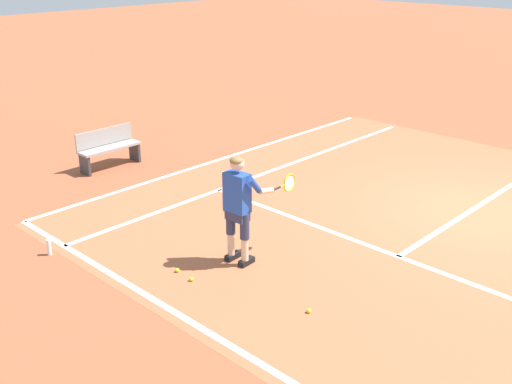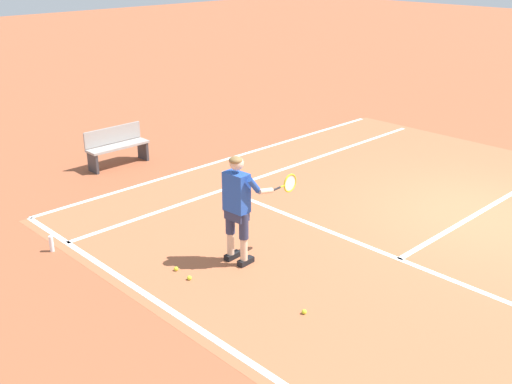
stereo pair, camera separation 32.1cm
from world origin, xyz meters
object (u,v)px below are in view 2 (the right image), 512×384
at_px(tennis_ball_by_baseline, 176,269).
at_px(water_bottle, 51,244).
at_px(tennis_ball_near_feet, 304,312).
at_px(tennis_ball_mid_court, 189,278).
at_px(courtside_bench, 117,146).
at_px(tennis_player, 238,202).

distance_m(tennis_ball_by_baseline, water_bottle, 2.15).
height_order(tennis_ball_near_feet, tennis_ball_mid_court, same).
relative_size(tennis_ball_near_feet, water_bottle, 0.25).
relative_size(tennis_ball_mid_court, courtside_bench, 0.05).
relative_size(tennis_ball_near_feet, courtside_bench, 0.05).
height_order(tennis_ball_near_feet, courtside_bench, courtside_bench).
bearing_deg(courtside_bench, tennis_ball_by_baseline, -22.83).
bearing_deg(tennis_player, tennis_ball_by_baseline, -116.98).
bearing_deg(courtside_bench, tennis_ball_mid_court, -21.67).
distance_m(courtside_bench, water_bottle, 4.19).
bearing_deg(water_bottle, tennis_ball_mid_court, 24.17).
height_order(tennis_ball_by_baseline, tennis_ball_mid_court, same).
bearing_deg(tennis_ball_near_feet, tennis_player, 167.60).
distance_m(tennis_player, tennis_ball_by_baseline, 1.37).
bearing_deg(tennis_ball_mid_court, tennis_ball_near_feet, 16.86).
xyz_separation_m(tennis_ball_mid_court, courtside_bench, (-5.11, 2.03, 0.42)).
relative_size(tennis_ball_mid_court, water_bottle, 0.25).
bearing_deg(tennis_ball_by_baseline, tennis_ball_near_feet, 13.43).
bearing_deg(tennis_ball_near_feet, water_bottle, -158.96).
xyz_separation_m(tennis_ball_near_feet, tennis_ball_by_baseline, (-2.11, -0.50, 0.00)).
height_order(tennis_player, tennis_ball_near_feet, tennis_player).
height_order(tennis_player, water_bottle, tennis_player).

